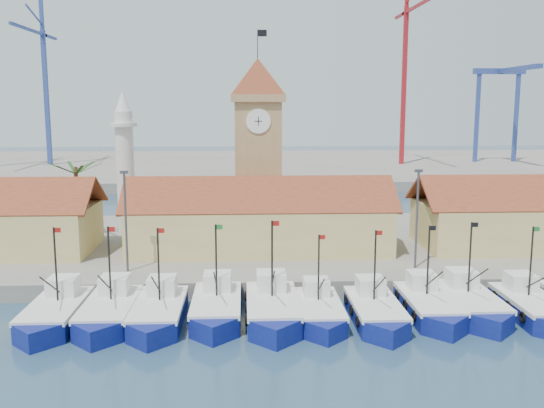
{
  "coord_description": "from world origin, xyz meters",
  "views": [
    {
      "loc": [
        -1.5,
        -40.96,
        16.17
      ],
      "look_at": [
        1.19,
        18.0,
        6.52
      ],
      "focal_mm": 40.0,
      "sensor_mm": 36.0,
      "label": 1
    }
  ],
  "objects_px": {
    "boat_5": "(319,313)",
    "clock_tower": "(258,144)",
    "minaret": "(125,163)",
    "boat_0": "(55,315)"
  },
  "relations": [
    {
      "from": "boat_0",
      "to": "boat_5",
      "type": "bearing_deg",
      "value": -0.58
    },
    {
      "from": "boat_5",
      "to": "clock_tower",
      "type": "distance_m",
      "value": 26.4
    },
    {
      "from": "boat_5",
      "to": "clock_tower",
      "type": "height_order",
      "value": "clock_tower"
    },
    {
      "from": "minaret",
      "to": "clock_tower",
      "type": "bearing_deg",
      "value": -7.61
    },
    {
      "from": "clock_tower",
      "to": "minaret",
      "type": "height_order",
      "value": "clock_tower"
    },
    {
      "from": "clock_tower",
      "to": "minaret",
      "type": "bearing_deg",
      "value": 172.39
    },
    {
      "from": "minaret",
      "to": "boat_5",
      "type": "bearing_deg",
      "value": -53.27
    },
    {
      "from": "boat_0",
      "to": "minaret",
      "type": "relative_size",
      "value": 0.62
    },
    {
      "from": "clock_tower",
      "to": "boat_5",
      "type": "bearing_deg",
      "value": -80.21
    },
    {
      "from": "boat_0",
      "to": "clock_tower",
      "type": "relative_size",
      "value": 0.45
    }
  ]
}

